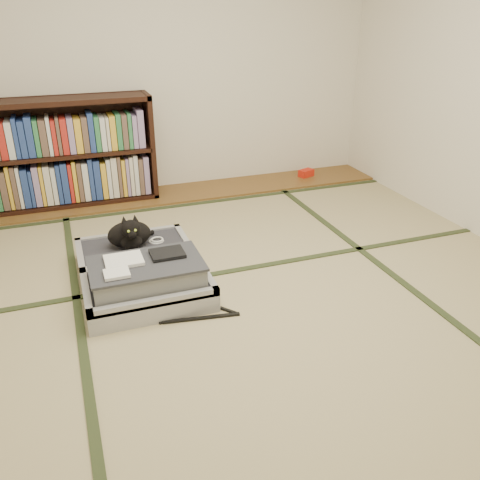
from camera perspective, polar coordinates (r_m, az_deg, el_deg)
name	(u,v)px	position (r m, az deg, el deg)	size (l,w,h in m)	color
floor	(252,301)	(3.10, 1.34, -6.92)	(4.50, 4.50, 0.00)	tan
wood_strip	(176,194)	(4.84, -7.25, 5.18)	(4.00, 0.50, 0.02)	brown
red_item	(306,173)	(5.30, 7.44, 7.47)	(0.15, 0.09, 0.07)	red
room_shell	(255,44)	(2.63, 1.68, 21.11)	(4.50, 4.50, 4.50)	white
tatami_borders	(226,265)	(3.50, -1.57, -2.81)	(4.00, 4.50, 0.01)	#2D381E
bookcase	(69,155)	(4.67, -18.65, 9.03)	(1.45, 0.33, 0.93)	black
suitcase	(142,272)	(3.27, -10.94, -3.55)	(0.75, 0.99, 0.29)	#A7A6AB
cat	(130,234)	(3.46, -12.25, 0.63)	(0.33, 0.33, 0.27)	black
cable_coil	(157,240)	(3.55, -9.34, -0.04)	(0.10, 0.10, 0.02)	white
hanger	(200,315)	(2.98, -4.53, -8.37)	(0.46, 0.24, 0.01)	black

